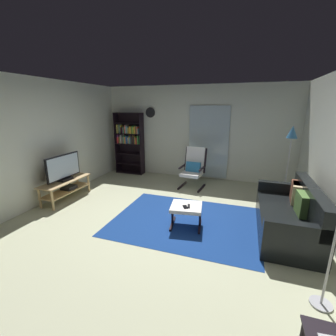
{
  "coord_description": "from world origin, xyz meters",
  "views": [
    {
      "loc": [
        1.35,
        -3.52,
        2.04
      ],
      "look_at": [
        -0.11,
        0.76,
        0.8
      ],
      "focal_mm": 24.44,
      "sensor_mm": 36.0,
      "label": 1
    }
  ],
  "objects_px": {
    "lounge_armchair": "(194,167)",
    "wall_clock": "(150,112)",
    "television": "(64,168)",
    "ottoman": "(186,209)",
    "cell_phone": "(185,207)",
    "leather_sofa": "(290,215)",
    "tv_stand": "(66,186)",
    "floor_lamp_by_shelf": "(291,139)",
    "bookshelf_near_tv": "(130,140)",
    "tv_remote": "(189,206)"
  },
  "relations": [
    {
      "from": "lounge_armchair",
      "to": "wall_clock",
      "type": "distance_m",
      "value": 2.15
    },
    {
      "from": "television",
      "to": "wall_clock",
      "type": "height_order",
      "value": "wall_clock"
    },
    {
      "from": "ottoman",
      "to": "cell_phone",
      "type": "xyz_separation_m",
      "value": [
        -0.0,
        -0.08,
        0.07
      ]
    },
    {
      "from": "leather_sofa",
      "to": "wall_clock",
      "type": "bearing_deg",
      "value": 144.51
    },
    {
      "from": "ottoman",
      "to": "wall_clock",
      "type": "relative_size",
      "value": 2.01
    },
    {
      "from": "tv_stand",
      "to": "leather_sofa",
      "type": "xyz_separation_m",
      "value": [
        4.51,
        0.02,
        0.01
      ]
    },
    {
      "from": "ottoman",
      "to": "wall_clock",
      "type": "bearing_deg",
      "value": 122.98
    },
    {
      "from": "cell_phone",
      "to": "wall_clock",
      "type": "distance_m",
      "value": 3.74
    },
    {
      "from": "lounge_armchair",
      "to": "floor_lamp_by_shelf",
      "type": "relative_size",
      "value": 0.62
    },
    {
      "from": "bookshelf_near_tv",
      "to": "lounge_armchair",
      "type": "bearing_deg",
      "value": -16.42
    },
    {
      "from": "lounge_armchair",
      "to": "ottoman",
      "type": "bearing_deg",
      "value": -80.66
    },
    {
      "from": "lounge_armchair",
      "to": "wall_clock",
      "type": "xyz_separation_m",
      "value": [
        -1.5,
        0.79,
        1.32
      ]
    },
    {
      "from": "ottoman",
      "to": "wall_clock",
      "type": "xyz_separation_m",
      "value": [
        -1.84,
        2.84,
        1.53
      ]
    },
    {
      "from": "lounge_armchair",
      "to": "tv_remote",
      "type": "height_order",
      "value": "lounge_armchair"
    },
    {
      "from": "television",
      "to": "cell_phone",
      "type": "xyz_separation_m",
      "value": [
        2.84,
        -0.38,
        -0.32
      ]
    },
    {
      "from": "television",
      "to": "lounge_armchair",
      "type": "height_order",
      "value": "same"
    },
    {
      "from": "lounge_armchair",
      "to": "ottoman",
      "type": "height_order",
      "value": "lounge_armchair"
    },
    {
      "from": "cell_phone",
      "to": "wall_clock",
      "type": "xyz_separation_m",
      "value": [
        -1.84,
        2.91,
        1.45
      ]
    },
    {
      "from": "ottoman",
      "to": "bookshelf_near_tv",
      "type": "bearing_deg",
      "value": 132.71
    },
    {
      "from": "television",
      "to": "ottoman",
      "type": "height_order",
      "value": "television"
    },
    {
      "from": "television",
      "to": "tv_remote",
      "type": "relative_size",
      "value": 6.51
    },
    {
      "from": "floor_lamp_by_shelf",
      "to": "wall_clock",
      "type": "xyz_separation_m",
      "value": [
        -3.61,
        1.02,
        0.49
      ]
    },
    {
      "from": "tv_stand",
      "to": "lounge_armchair",
      "type": "xyz_separation_m",
      "value": [
        2.51,
        1.73,
        0.24
      ]
    },
    {
      "from": "television",
      "to": "leather_sofa",
      "type": "distance_m",
      "value": 4.52
    },
    {
      "from": "tv_stand",
      "to": "television",
      "type": "bearing_deg",
      "value": -80.48
    },
    {
      "from": "tv_remote",
      "to": "lounge_armchair",
      "type": "bearing_deg",
      "value": 87.85
    },
    {
      "from": "cell_phone",
      "to": "floor_lamp_by_shelf",
      "type": "xyz_separation_m",
      "value": [
        1.77,
        1.89,
        0.97
      ]
    },
    {
      "from": "tv_stand",
      "to": "cell_phone",
      "type": "bearing_deg",
      "value": -7.95
    },
    {
      "from": "leather_sofa",
      "to": "lounge_armchair",
      "type": "relative_size",
      "value": 1.78
    },
    {
      "from": "television",
      "to": "bookshelf_near_tv",
      "type": "xyz_separation_m",
      "value": [
        0.37,
        2.37,
        0.31
      ]
    },
    {
      "from": "tv_stand",
      "to": "bookshelf_near_tv",
      "type": "relative_size",
      "value": 0.66
    },
    {
      "from": "tv_remote",
      "to": "ottoman",
      "type": "bearing_deg",
      "value": 132.57
    },
    {
      "from": "tv_stand",
      "to": "wall_clock",
      "type": "height_order",
      "value": "wall_clock"
    },
    {
      "from": "wall_clock",
      "to": "lounge_armchair",
      "type": "bearing_deg",
      "value": -27.59
    },
    {
      "from": "bookshelf_near_tv",
      "to": "cell_phone",
      "type": "relative_size",
      "value": 13.18
    },
    {
      "from": "lounge_armchair",
      "to": "cell_phone",
      "type": "xyz_separation_m",
      "value": [
        0.34,
        -2.13,
        -0.14
      ]
    },
    {
      "from": "cell_phone",
      "to": "tv_remote",
      "type": "bearing_deg",
      "value": 12.82
    },
    {
      "from": "ottoman",
      "to": "floor_lamp_by_shelf",
      "type": "distance_m",
      "value": 2.74
    },
    {
      "from": "bookshelf_near_tv",
      "to": "leather_sofa",
      "type": "height_order",
      "value": "bookshelf_near_tv"
    },
    {
      "from": "television",
      "to": "tv_stand",
      "type": "bearing_deg",
      "value": 99.52
    },
    {
      "from": "leather_sofa",
      "to": "tv_remote",
      "type": "xyz_separation_m",
      "value": [
        -1.61,
        -0.38,
        0.09
      ]
    },
    {
      "from": "lounge_armchair",
      "to": "wall_clock",
      "type": "height_order",
      "value": "wall_clock"
    },
    {
      "from": "cell_phone",
      "to": "floor_lamp_by_shelf",
      "type": "bearing_deg",
      "value": 19.58
    },
    {
      "from": "television",
      "to": "ottoman",
      "type": "distance_m",
      "value": 2.89
    },
    {
      "from": "cell_phone",
      "to": "ottoman",
      "type": "bearing_deg",
      "value": 62.37
    },
    {
      "from": "floor_lamp_by_shelf",
      "to": "wall_clock",
      "type": "distance_m",
      "value": 3.78
    },
    {
      "from": "tv_stand",
      "to": "wall_clock",
      "type": "distance_m",
      "value": 3.12
    },
    {
      "from": "bookshelf_near_tv",
      "to": "tv_remote",
      "type": "xyz_separation_m",
      "value": [
        2.52,
        -2.71,
        -0.63
      ]
    },
    {
      "from": "bookshelf_near_tv",
      "to": "floor_lamp_by_shelf",
      "type": "bearing_deg",
      "value": -11.49
    },
    {
      "from": "tv_stand",
      "to": "lounge_armchair",
      "type": "bearing_deg",
      "value": 34.6
    }
  ]
}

